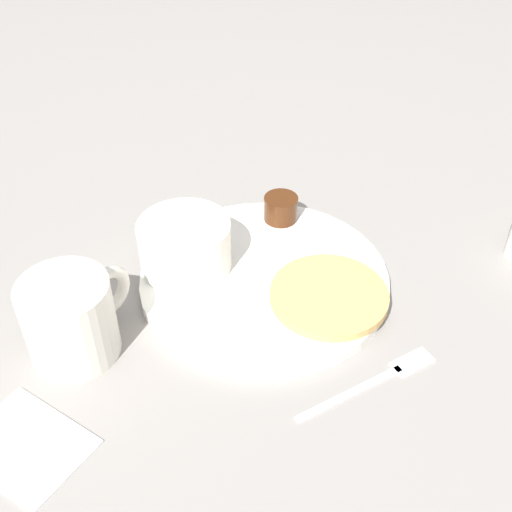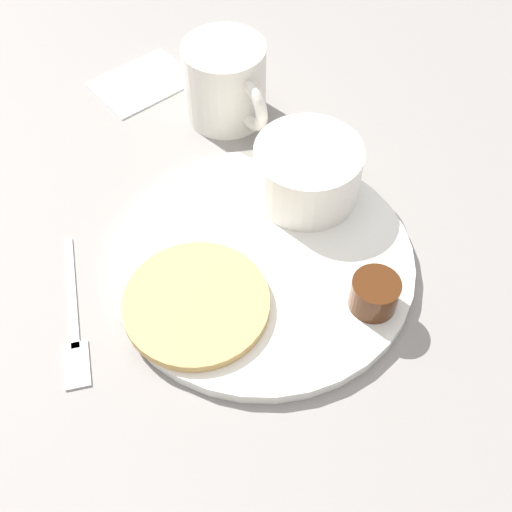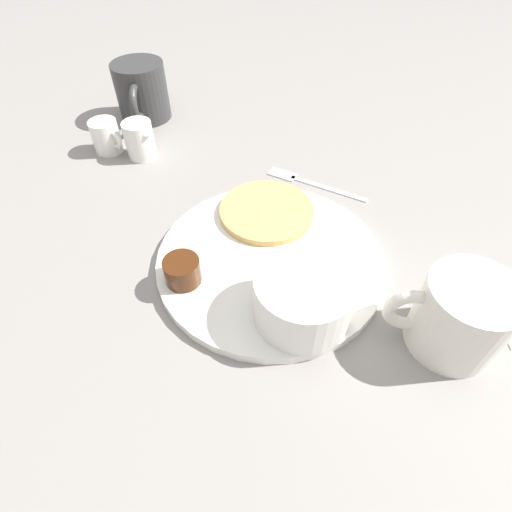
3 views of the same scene
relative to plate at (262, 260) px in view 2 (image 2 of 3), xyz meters
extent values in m
plane|color=gray|center=(0.00, 0.00, -0.01)|extent=(4.00, 4.00, 0.00)
cylinder|color=white|center=(0.00, 0.00, 0.00)|extent=(0.26, 0.26, 0.01)
cylinder|color=tan|center=(0.07, -0.01, 0.01)|extent=(0.12, 0.12, 0.01)
cylinder|color=white|center=(-0.08, -0.02, 0.03)|extent=(0.10, 0.10, 0.05)
cylinder|color=white|center=(-0.08, -0.02, 0.06)|extent=(0.08, 0.08, 0.01)
cylinder|color=#47230F|center=(-0.02, 0.10, 0.02)|extent=(0.04, 0.04, 0.03)
cylinder|color=white|center=(-0.10, -0.01, 0.02)|extent=(0.05, 0.05, 0.02)
sphere|color=white|center=(-0.10, -0.01, 0.04)|extent=(0.03, 0.03, 0.03)
cylinder|color=silver|center=(-0.13, -0.16, 0.04)|extent=(0.08, 0.08, 0.08)
torus|color=silver|center=(-0.12, -0.12, 0.04)|extent=(0.03, 0.06, 0.05)
cube|color=silver|center=(0.13, -0.10, 0.00)|extent=(0.07, 0.10, 0.00)
cube|color=silver|center=(0.17, -0.05, 0.00)|extent=(0.04, 0.04, 0.00)
cube|color=white|center=(-0.10, -0.27, 0.00)|extent=(0.11, 0.09, 0.00)
camera|label=1|loc=(0.20, -0.47, 0.46)|focal=45.00mm
camera|label=2|loc=(0.26, 0.22, 0.45)|focal=45.00mm
camera|label=3|loc=(-0.31, 0.06, 0.35)|focal=28.00mm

